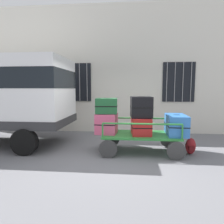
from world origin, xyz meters
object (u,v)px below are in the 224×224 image
Objects in this scene: luggage_cart at (141,138)px; suitcase_center_bottom at (176,125)px; backpack at (191,146)px; suitcase_midleft_bottom at (141,126)px; suitcase_left_middle at (107,106)px; suitcase_left_bottom at (107,123)px; suitcase_midleft_middle at (141,107)px.

suitcase_center_bottom is at bearing 1.71° from luggage_cart.
backpack is (1.33, -0.05, -0.19)m from luggage_cart.
backpack is at bearing -1.45° from suitcase_midleft_bottom.
suitcase_left_middle is 1.96m from suitcase_center_bottom.
suitcase_left_middle is at bearing 177.88° from luggage_cart.
suitcase_midleft_middle is (0.95, 0.03, 0.47)m from suitcase_left_bottom.
suitcase_left_middle is 0.95m from suitcase_midleft_middle.
luggage_cart is at bearing 177.94° from backpack.
suitcase_midleft_bottom is at bearing -2.98° from suitcase_left_middle.
backpack is at bearing -11.25° from suitcase_center_bottom.
suitcase_center_bottom is at bearing 0.86° from suitcase_left_bottom.
suitcase_left_bottom is (-0.95, -0.00, 0.38)m from luggage_cart.
suitcase_midleft_middle reaches higher than backpack.
suitcase_midleft_bottom is 0.95m from suitcase_center_bottom.
luggage_cart is at bearing 0.01° from suitcase_left_bottom.
suitcase_left_bottom reaches higher than backpack.
luggage_cart is 3.33× the size of suitcase_midleft_middle.
suitcase_center_bottom is at bearing 0.00° from suitcase_midleft_middle.
suitcase_center_bottom reaches higher than luggage_cart.
suitcase_center_bottom is 2.13× the size of backpack.
suitcase_center_bottom is (1.89, 0.03, -0.01)m from suitcase_left_bottom.
suitcase_left_middle is 0.66× the size of suitcase_center_bottom.
suitcase_midleft_bottom is 1.18× the size of suitcase_midleft_middle.
luggage_cart is 3.46× the size of suitcase_left_middle.
luggage_cart is 1.02m from suitcase_left_bottom.
luggage_cart is 0.33m from suitcase_midleft_bottom.
suitcase_left_bottom reaches higher than luggage_cart.
suitcase_left_middle reaches higher than suitcase_center_bottom.
suitcase_midleft_middle reaches higher than suitcase_center_bottom.
suitcase_left_bottom is 1.89m from suitcase_center_bottom.
suitcase_midleft_middle is at bearing -0.42° from suitcase_left_middle.
suitcase_midleft_bottom is 0.52m from suitcase_midleft_middle.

